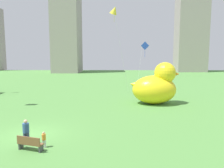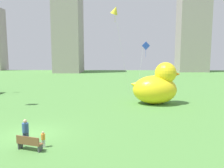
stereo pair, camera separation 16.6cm
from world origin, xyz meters
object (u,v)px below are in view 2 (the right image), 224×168
(person_child, at_px, (43,139))
(kite_yellow, at_px, (115,10))
(giant_inflatable_duck, at_px, (156,86))
(kite_blue, at_px, (146,47))
(park_bench, at_px, (29,143))
(person_adult, at_px, (26,131))

(person_child, height_order, kite_yellow, kite_yellow)
(giant_inflatable_duck, height_order, kite_blue, kite_blue)
(park_bench, height_order, person_child, person_child)
(park_bench, distance_m, person_adult, 1.14)
(park_bench, relative_size, person_adult, 1.00)
(person_adult, height_order, person_child, person_adult)
(park_bench, height_order, kite_blue, kite_blue)
(person_adult, bearing_deg, person_child, -17.82)
(person_child, distance_m, kite_yellow, 24.45)
(park_bench, distance_m, kite_yellow, 25.04)
(person_adult, distance_m, kite_blue, 23.77)
(park_bench, distance_m, kite_blue, 24.44)
(park_bench, relative_size, giant_inflatable_duck, 0.28)
(park_bench, xyz_separation_m, person_child, (0.69, 0.49, 0.08))
(person_child, xyz_separation_m, kite_yellow, (4.21, 21.06, 11.69))
(person_adult, relative_size, kite_blue, 0.21)
(kite_yellow, height_order, kite_blue, kite_yellow)
(giant_inflatable_duck, relative_size, kite_yellow, 0.45)
(person_adult, relative_size, person_child, 1.63)
(person_adult, relative_size, giant_inflatable_duck, 0.28)
(kite_yellow, bearing_deg, giant_inflatable_duck, -59.58)
(giant_inflatable_duck, relative_size, kite_blue, 0.76)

